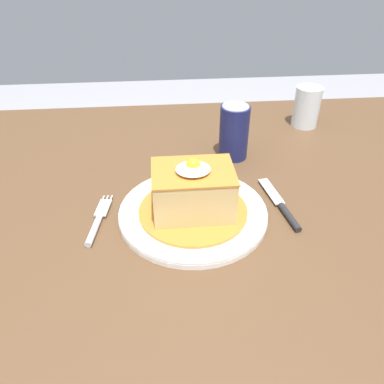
# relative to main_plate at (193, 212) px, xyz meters

# --- Properties ---
(dining_table) EXTENTS (1.47, 0.98, 0.75)m
(dining_table) POSITION_rel_main_plate_xyz_m (-0.01, 0.06, -0.10)
(dining_table) COLOR brown
(dining_table) RESTS_ON ground_plane
(main_plate) EXTENTS (0.27, 0.27, 0.02)m
(main_plate) POSITION_rel_main_plate_xyz_m (0.00, 0.00, 0.00)
(main_plate) COLOR white
(main_plate) RESTS_ON dining_table
(sandwich_meal) EXTENTS (0.20, 0.20, 0.11)m
(sandwich_meal) POSITION_rel_main_plate_xyz_m (-0.00, -0.00, 0.04)
(sandwich_meal) COLOR orange
(sandwich_meal) RESTS_ON main_plate
(fork) EXTENTS (0.04, 0.14, 0.01)m
(fork) POSITION_rel_main_plate_xyz_m (-0.17, -0.01, -0.00)
(fork) COLOR silver
(fork) RESTS_ON dining_table
(knife) EXTENTS (0.04, 0.17, 0.01)m
(knife) POSITION_rel_main_plate_xyz_m (0.17, -0.00, -0.00)
(knife) COLOR #262628
(knife) RESTS_ON dining_table
(soda_can) EXTENTS (0.07, 0.07, 0.12)m
(soda_can) POSITION_rel_main_plate_xyz_m (0.11, 0.21, 0.05)
(soda_can) COLOR #191E51
(soda_can) RESTS_ON dining_table
(drinking_glass) EXTENTS (0.07, 0.07, 0.10)m
(drinking_glass) POSITION_rel_main_plate_xyz_m (0.34, 0.36, 0.04)
(drinking_glass) COLOR silver
(drinking_glass) RESTS_ON dining_table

